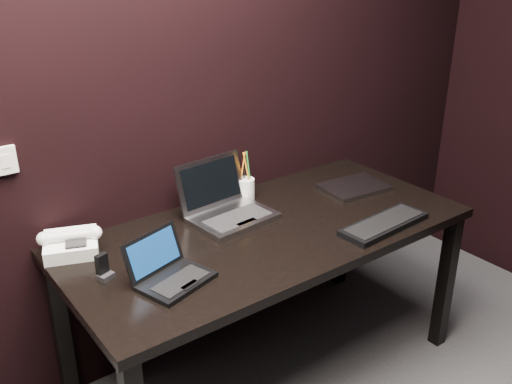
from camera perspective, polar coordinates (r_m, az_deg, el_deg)
wall_back at (r=2.35m, az=-10.68°, el=10.32°), size 4.00×0.00×4.00m
desk at (r=2.41m, az=1.21°, el=-5.24°), size 1.70×0.80×0.74m
netbook at (r=2.03m, az=-8.61°, el=-7.98°), size 0.30×0.28×0.16m
silver_laptop at (r=2.44m, az=-2.90°, el=-1.61°), size 0.37×0.33×0.23m
ext_keyboard at (r=2.43m, az=12.69°, el=-3.13°), size 0.43×0.17×0.03m
closed_laptop at (r=2.78m, az=9.78°, el=0.49°), size 0.32×0.25×0.02m
desk_phone at (r=2.27m, az=-18.02°, el=-4.93°), size 0.25×0.24×0.12m
mobile_phone at (r=2.09m, az=-15.02°, el=-7.47°), size 0.06×0.06×0.09m
pen_cup at (r=2.62m, az=-1.01°, el=0.42°), size 0.09×0.09×0.23m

